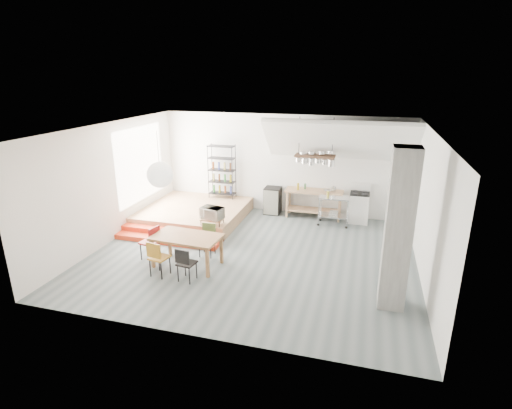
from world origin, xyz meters
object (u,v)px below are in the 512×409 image
(dining_table, at_px, (187,239))
(rolling_cart, at_px, (334,207))
(stove, at_px, (359,207))
(mini_fridge, at_px, (273,200))

(dining_table, height_order, rolling_cart, rolling_cart)
(stove, relative_size, rolling_cart, 1.28)
(mini_fridge, bearing_deg, stove, -0.91)
(rolling_cart, bearing_deg, stove, 34.50)
(stove, xyz_separation_m, rolling_cart, (-0.72, -0.49, 0.10))
(dining_table, bearing_deg, mini_fridge, 79.51)
(stove, bearing_deg, rolling_cart, -145.95)
(rolling_cart, distance_m, mini_fridge, 2.10)
(rolling_cart, height_order, mini_fridge, rolling_cart)
(mini_fridge, bearing_deg, dining_table, -104.48)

